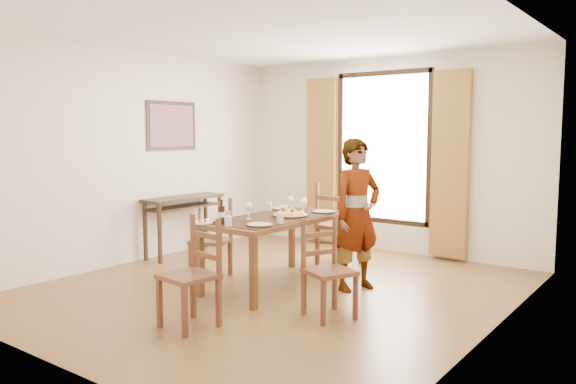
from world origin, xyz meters
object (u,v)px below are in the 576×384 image
Objects in this scene: pasta_platter at (290,212)px; console_table at (184,205)px; dining_table at (275,223)px; man at (357,215)px.

console_table is at bearing 169.51° from pasta_platter.
man reaches higher than dining_table.
console_table is at bearing 165.80° from dining_table.
man reaches higher than console_table.
pasta_platter is at bearing -10.49° from console_table.
console_table is 2.11m from pasta_platter.
console_table is 0.75× the size of man.
dining_table is at bearing 138.96° from man.
man is at bearing -1.74° from console_table.
pasta_platter reaches higher than dining_table.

